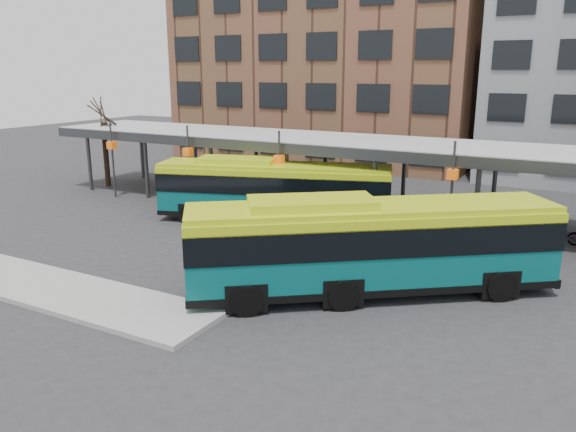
% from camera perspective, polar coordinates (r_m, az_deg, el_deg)
% --- Properties ---
extents(ground, '(120.00, 120.00, 0.00)m').
position_cam_1_polar(ground, '(20.97, -6.80, -7.52)').
color(ground, '#28282B').
rests_on(ground, ground).
extents(boarding_island, '(14.00, 3.00, 0.18)m').
position_cam_1_polar(boarding_island, '(22.54, -22.95, -6.78)').
color(boarding_island, gray).
rests_on(boarding_island, ground).
extents(canopy, '(40.00, 6.53, 4.80)m').
position_cam_1_polar(canopy, '(31.08, 6.77, 7.22)').
color(canopy, '#999B9E').
rests_on(canopy, ground).
extents(tree, '(1.64, 1.64, 5.60)m').
position_cam_1_polar(tree, '(40.78, -18.04, 6.28)').
color(tree, black).
rests_on(tree, ground).
extents(building_brick, '(26.00, 14.00, 22.00)m').
position_cam_1_polar(building_brick, '(52.42, 4.64, 18.04)').
color(building_brick, brown).
rests_on(building_brick, ground).
extents(bus_front, '(12.16, 10.02, 3.61)m').
position_cam_1_polar(bus_front, '(20.17, 8.31, -2.81)').
color(bus_front, '#075557').
rests_on(bus_front, ground).
extents(bus_rear, '(12.44, 6.19, 3.37)m').
position_cam_1_polar(bus_rear, '(29.75, -1.52, 2.78)').
color(bus_rear, '#075557').
rests_on(bus_rear, ground).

